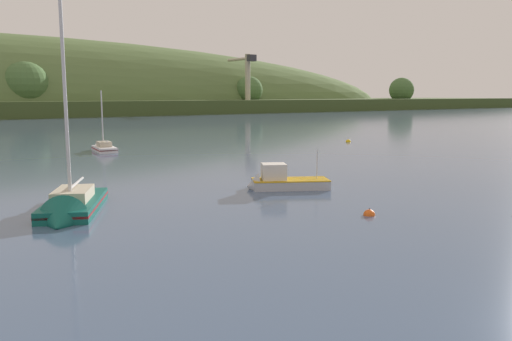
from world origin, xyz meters
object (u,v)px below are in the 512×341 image
object	(u,v)px
sailboat_midwater_white	(70,210)
mooring_buoy_foreground	(348,142)
dockside_crane	(247,83)
fishing_boat_moored	(281,183)
mooring_buoy_midchannel	(369,215)
sailboat_far_left	(103,149)

from	to	relation	value
sailboat_midwater_white	mooring_buoy_foreground	bearing A→B (deg)	144.19
dockside_crane	fishing_boat_moored	bearing A→B (deg)	146.67
dockside_crane	mooring_buoy_midchannel	bearing A→B (deg)	148.16
dockside_crane	mooring_buoy_foreground	distance (m)	128.48
sailboat_midwater_white	fishing_boat_moored	xyz separation A→B (m)	(15.56, 0.89, 0.17)
dockside_crane	fishing_boat_moored	distance (m)	166.52
sailboat_midwater_white	fishing_boat_moored	size ratio (longest dim) A/B	2.14
dockside_crane	sailboat_far_left	distance (m)	140.69
sailboat_far_left	fishing_boat_moored	size ratio (longest dim) A/B	1.31
fishing_boat_moored	mooring_buoy_midchannel	bearing A→B (deg)	112.55
dockside_crane	sailboat_midwater_white	distance (m)	175.17
sailboat_midwater_white	sailboat_far_left	distance (m)	36.29
fishing_boat_moored	mooring_buoy_foreground	distance (m)	41.11
dockside_crane	mooring_buoy_foreground	world-z (taller)	dockside_crane
fishing_boat_moored	mooring_buoy_midchannel	xyz separation A→B (m)	(-0.19, -9.97, -0.44)
dockside_crane	sailboat_midwater_white	world-z (taller)	dockside_crane
fishing_boat_moored	sailboat_midwater_white	bearing A→B (deg)	26.94
dockside_crane	mooring_buoy_midchannel	distance (m)	175.46
mooring_buoy_midchannel	mooring_buoy_foreground	bearing A→B (deg)	51.30
sailboat_far_left	mooring_buoy_midchannel	world-z (taller)	sailboat_far_left
fishing_boat_moored	dockside_crane	bearing A→B (deg)	-94.61
sailboat_midwater_white	mooring_buoy_foreground	xyz separation A→B (m)	(45.72, 28.82, -0.27)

